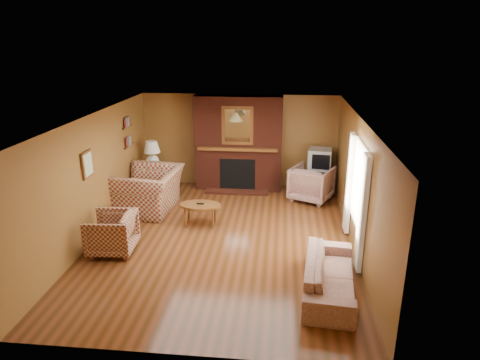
# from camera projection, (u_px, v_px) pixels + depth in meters

# --- Properties ---
(floor) EXTENTS (6.50, 6.50, 0.00)m
(floor) POSITION_uv_depth(u_px,v_px,m) (223.00, 239.00, 8.43)
(floor) COLOR #46280F
(floor) RESTS_ON ground
(ceiling) EXTENTS (6.50, 6.50, 0.00)m
(ceiling) POSITION_uv_depth(u_px,v_px,m) (221.00, 118.00, 7.65)
(ceiling) COLOR silver
(ceiling) RESTS_ON wall_back
(wall_back) EXTENTS (6.50, 0.00, 6.50)m
(wall_back) POSITION_uv_depth(u_px,v_px,m) (239.00, 141.00, 11.10)
(wall_back) COLOR brown
(wall_back) RESTS_ON floor
(wall_front) EXTENTS (6.50, 0.00, 6.50)m
(wall_front) POSITION_uv_depth(u_px,v_px,m) (183.00, 272.00, 4.98)
(wall_front) COLOR brown
(wall_front) RESTS_ON floor
(wall_left) EXTENTS (0.00, 6.50, 6.50)m
(wall_left) POSITION_uv_depth(u_px,v_px,m) (94.00, 177.00, 8.28)
(wall_left) COLOR brown
(wall_left) RESTS_ON floor
(wall_right) EXTENTS (0.00, 6.50, 6.50)m
(wall_right) POSITION_uv_depth(u_px,v_px,m) (358.00, 186.00, 7.80)
(wall_right) COLOR brown
(wall_right) RESTS_ON floor
(fireplace) EXTENTS (2.20, 0.82, 2.40)m
(fireplace) POSITION_uv_depth(u_px,v_px,m) (238.00, 144.00, 10.86)
(fireplace) COLOR #501C11
(fireplace) RESTS_ON floor
(window_right) EXTENTS (0.10, 1.85, 2.00)m
(window_right) POSITION_uv_depth(u_px,v_px,m) (356.00, 193.00, 7.64)
(window_right) COLOR beige
(window_right) RESTS_ON wall_right
(bookshelf) EXTENTS (0.09, 0.55, 0.71)m
(bookshelf) POSITION_uv_depth(u_px,v_px,m) (129.00, 132.00, 9.91)
(bookshelf) COLOR brown
(bookshelf) RESTS_ON wall_left
(botanical_print) EXTENTS (0.05, 0.40, 0.50)m
(botanical_print) POSITION_uv_depth(u_px,v_px,m) (87.00, 164.00, 7.88)
(botanical_print) COLOR brown
(botanical_print) RESTS_ON wall_left
(pendant_light) EXTENTS (0.36, 0.36, 0.48)m
(pendant_light) POSITION_uv_depth(u_px,v_px,m) (235.00, 117.00, 9.95)
(pendant_light) COLOR black
(pendant_light) RESTS_ON ceiling
(plaid_loveseat) EXTENTS (1.39, 1.56, 0.96)m
(plaid_loveseat) POSITION_uv_depth(u_px,v_px,m) (150.00, 190.00, 9.67)
(plaid_loveseat) COLOR maroon
(plaid_loveseat) RESTS_ON floor
(plaid_armchair) EXTENTS (0.87, 0.85, 0.75)m
(plaid_armchair) POSITION_uv_depth(u_px,v_px,m) (112.00, 233.00, 7.81)
(plaid_armchair) COLOR maroon
(plaid_armchair) RESTS_ON floor
(floral_sofa) EXTENTS (0.93, 1.98, 0.56)m
(floral_sofa) POSITION_uv_depth(u_px,v_px,m) (329.00, 275.00, 6.64)
(floral_sofa) COLOR #BBAB91
(floral_sofa) RESTS_ON floor
(floral_armchair) EXTENTS (1.21, 1.22, 0.84)m
(floral_armchair) POSITION_uv_depth(u_px,v_px,m) (312.00, 183.00, 10.29)
(floral_armchair) COLOR #BBAB91
(floral_armchair) RESTS_ON floor
(coffee_table) EXTENTS (0.86, 0.53, 0.49)m
(coffee_table) POSITION_uv_depth(u_px,v_px,m) (200.00, 207.00, 8.93)
(coffee_table) COLOR brown
(coffee_table) RESTS_ON floor
(side_table) EXTENTS (0.53, 0.53, 0.66)m
(side_table) POSITION_uv_depth(u_px,v_px,m) (154.00, 180.00, 10.83)
(side_table) COLOR brown
(side_table) RESTS_ON floor
(table_lamp) EXTENTS (0.41, 0.41, 0.67)m
(table_lamp) POSITION_uv_depth(u_px,v_px,m) (152.00, 153.00, 10.60)
(table_lamp) COLOR white
(table_lamp) RESTS_ON side_table
(tv_stand) EXTENTS (0.60, 0.55, 0.64)m
(tv_stand) POSITION_uv_depth(u_px,v_px,m) (319.00, 181.00, 10.77)
(tv_stand) COLOR black
(tv_stand) RESTS_ON floor
(crt_tv) EXTENTS (0.63, 0.62, 0.51)m
(crt_tv) POSITION_uv_depth(u_px,v_px,m) (320.00, 159.00, 10.57)
(crt_tv) COLOR #A8ABB0
(crt_tv) RESTS_ON tv_stand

